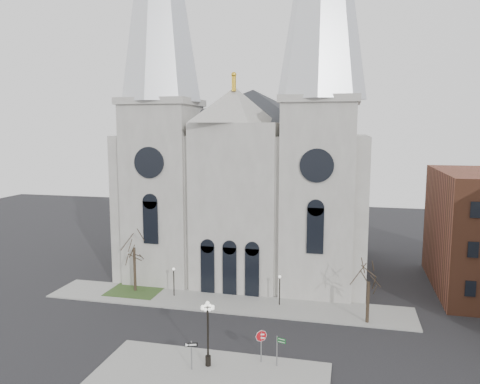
% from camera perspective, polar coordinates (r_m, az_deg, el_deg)
% --- Properties ---
extents(ground, '(160.00, 160.00, 0.00)m').
position_cam_1_polar(ground, '(42.77, -6.05, -18.46)').
color(ground, black).
rests_on(ground, ground).
extents(sidewalk_near, '(18.00, 10.00, 0.14)m').
position_cam_1_polar(sidewalk_near, '(37.71, -4.13, -22.17)').
color(sidewalk_near, gray).
rests_on(sidewalk_near, ground).
extents(sidewalk_far, '(40.00, 6.00, 0.14)m').
position_cam_1_polar(sidewalk_far, '(52.37, -1.95, -13.28)').
color(sidewalk_far, gray).
rests_on(sidewalk_far, ground).
extents(grass_patch, '(6.00, 5.00, 0.18)m').
position_cam_1_polar(grass_patch, '(56.96, -12.64, -11.69)').
color(grass_patch, '#314C20').
rests_on(grass_patch, ground).
extents(cathedral, '(33.00, 26.66, 54.00)m').
position_cam_1_polar(cathedral, '(60.40, 0.97, 7.38)').
color(cathedral, '#9B9790').
rests_on(cathedral, ground).
extents(tree_left, '(3.20, 3.20, 7.50)m').
position_cam_1_polar(tree_left, '(55.39, -12.80, -6.32)').
color(tree_left, black).
rests_on(tree_left, ground).
extents(tree_right, '(3.20, 3.20, 6.00)m').
position_cam_1_polar(tree_right, '(47.41, 15.41, -10.21)').
color(tree_right, black).
rests_on(tree_right, ground).
extents(ped_lamp_left, '(0.32, 0.32, 3.26)m').
position_cam_1_polar(ped_lamp_left, '(53.87, -8.08, -10.20)').
color(ped_lamp_left, black).
rests_on(ped_lamp_left, sidewalk_far).
extents(ped_lamp_right, '(0.32, 0.32, 3.26)m').
position_cam_1_polar(ped_lamp_right, '(50.90, 4.85, -11.23)').
color(ped_lamp_right, black).
rests_on(ped_lamp_right, sidewalk_far).
extents(stop_sign, '(0.97, 0.19, 2.71)m').
position_cam_1_polar(stop_sign, '(39.39, 2.60, -17.52)').
color(stop_sign, slate).
rests_on(stop_sign, sidewalk_near).
extents(globe_lamp, '(1.28, 1.28, 5.34)m').
position_cam_1_polar(globe_lamp, '(38.32, -3.95, -15.91)').
color(globe_lamp, black).
rests_on(globe_lamp, sidewalk_near).
extents(one_way_sign, '(0.98, 0.37, 2.33)m').
position_cam_1_polar(one_way_sign, '(38.63, -5.94, -18.67)').
color(one_way_sign, slate).
rests_on(one_way_sign, sidewalk_near).
extents(street_name_sign, '(0.78, 0.27, 2.50)m').
position_cam_1_polar(street_name_sign, '(39.06, 4.65, -18.51)').
color(street_name_sign, slate).
rests_on(street_name_sign, sidewalk_near).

